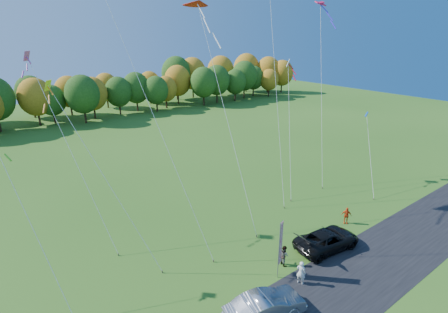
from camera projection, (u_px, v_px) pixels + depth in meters
ground at (274, 270)px, 25.23m from camera, size 160.00×160.00×0.00m
asphalt_strip at (319, 302)px, 22.23m from camera, size 90.00×6.00×0.01m
tree_line at (69, 122)px, 66.46m from camera, size 116.00×12.00×10.00m
black_suv at (327, 240)px, 27.53m from camera, size 5.77×3.20×1.53m
silver_sedan at (265, 307)px, 20.72m from camera, size 5.27×2.63×1.66m
person_tailgate_a at (301, 272)px, 23.62m from camera, size 0.61×0.74×1.74m
person_tailgate_b at (284, 255)px, 25.59m from camera, size 0.73×0.86×1.56m
person_east at (346, 215)px, 31.13m from camera, size 0.88×0.94×1.55m
feather_flag at (280, 243)px, 23.75m from camera, size 0.54×0.28×4.35m
kite_delta_blue at (141, 84)px, 24.50m from camera, size 6.25×11.89×26.58m
kite_parafoil_orange at (272, 28)px, 33.99m from camera, size 7.09×11.47×33.42m
kite_delta_red at (224, 106)px, 29.92m from camera, size 2.45×10.53×19.96m
kite_parafoil_rainbow at (321, 92)px, 39.36m from camera, size 7.54×7.76×19.86m
kite_diamond_yellow at (108, 182)px, 23.67m from camera, size 4.90×6.48×13.66m
kite_diamond_green at (32, 227)px, 20.88m from camera, size 2.26×6.90×10.70m
kite_diamond_white at (290, 129)px, 36.57m from camera, size 5.20×6.37×13.84m
kite_diamond_pink at (72, 154)px, 26.79m from camera, size 3.17×9.07×15.22m
kite_diamond_blue_low at (370, 154)px, 37.46m from camera, size 5.01×5.22×8.01m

